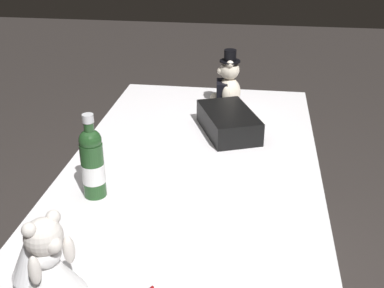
# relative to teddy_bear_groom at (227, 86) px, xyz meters

# --- Properties ---
(reception_table) EXTENTS (1.81, 0.96, 0.75)m
(reception_table) POSITION_rel_teddy_bear_groom_xyz_m (0.66, -0.08, -0.48)
(reception_table) COLOR white
(reception_table) RESTS_ON ground_plane
(teddy_bear_groom) EXTENTS (0.17, 0.15, 0.28)m
(teddy_bear_groom) POSITION_rel_teddy_bear_groom_xyz_m (0.00, 0.00, 0.00)
(teddy_bear_groom) COLOR beige
(teddy_bear_groom) RESTS_ON reception_table
(teddy_bear_bride) EXTENTS (0.21, 0.23, 0.24)m
(teddy_bear_bride) POSITION_rel_teddy_bear_groom_xyz_m (1.37, -0.34, -0.00)
(teddy_bear_bride) COLOR white
(teddy_bear_bride) RESTS_ON reception_table
(champagne_bottle) EXTENTS (0.08, 0.08, 0.30)m
(champagne_bottle) POSITION_rel_teddy_bear_groom_xyz_m (0.89, -0.38, 0.02)
(champagne_bottle) COLOR #204620
(champagne_bottle) RESTS_ON reception_table
(gift_case_black) EXTENTS (0.39, 0.31, 0.10)m
(gift_case_black) POSITION_rel_teddy_bear_groom_xyz_m (0.32, 0.03, -0.06)
(gift_case_black) COLOR black
(gift_case_black) RESTS_ON reception_table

